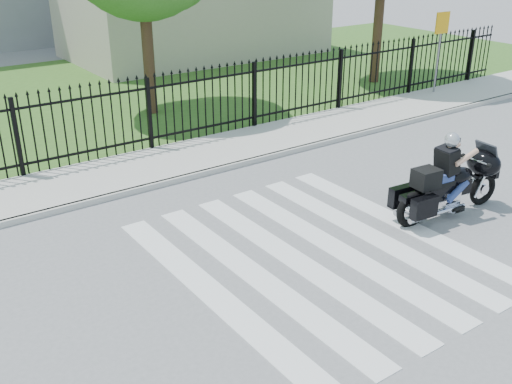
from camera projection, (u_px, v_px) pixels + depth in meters
ground at (316, 254)px, 9.84m from camera, size 120.00×120.00×0.00m
crosswalk at (316, 254)px, 9.83m from camera, size 5.00×5.50×0.01m
sidewalk at (172, 162)px, 13.54m from camera, size 40.00×2.00×0.12m
curb at (194, 176)px, 12.80m from camera, size 40.00×0.12×0.12m
grass_strip at (66, 98)px, 18.78m from camera, size 40.00×12.00×0.02m
iron_fence at (149, 116)px, 13.95m from camera, size 26.00×0.04×1.80m
building_low at (194, 11)px, 24.77m from camera, size 10.00×6.00×3.50m
motorcycle_rider at (448, 181)px, 10.91m from camera, size 2.50×0.91×1.65m
traffic_sign at (441, 36)px, 18.39m from camera, size 0.54×0.10×2.47m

